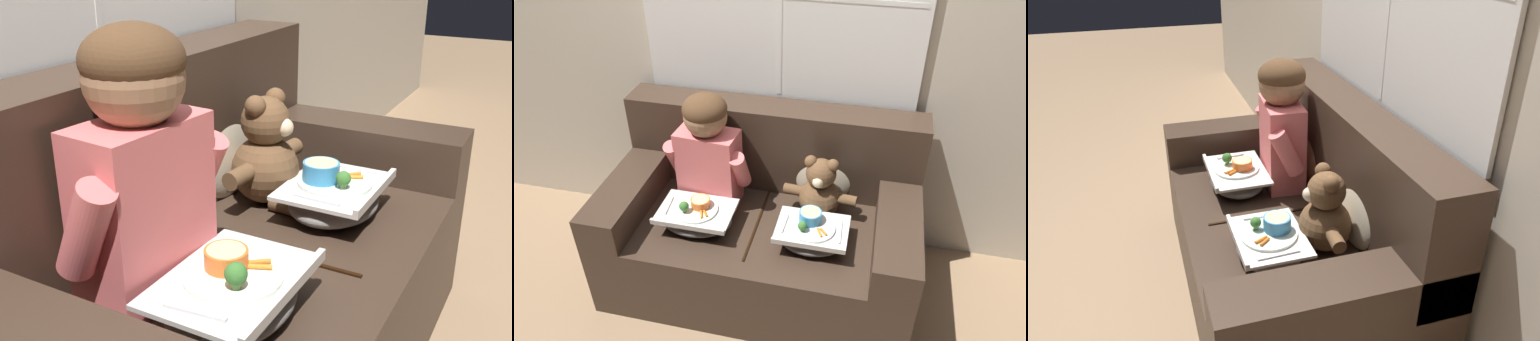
{
  "view_description": "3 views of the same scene",
  "coord_description": "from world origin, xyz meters",
  "views": [
    {
      "loc": [
        -1.29,
        -0.74,
        1.28
      ],
      "look_at": [
        0.13,
        0.04,
        0.64
      ],
      "focal_mm": 42.0,
      "sensor_mm": 36.0,
      "label": 1
    },
    {
      "loc": [
        0.52,
        -2.0,
        2.23
      ],
      "look_at": [
        0.03,
        0.14,
        0.68
      ],
      "focal_mm": 35.0,
      "sensor_mm": 36.0,
      "label": 2
    },
    {
      "loc": [
        1.9,
        -0.57,
        1.72
      ],
      "look_at": [
        0.08,
        -0.01,
        0.73
      ],
      "focal_mm": 35.0,
      "sensor_mm": 36.0,
      "label": 3
    }
  ],
  "objects": [
    {
      "name": "lap_tray_child",
      "position": [
        -0.3,
        -0.14,
        0.53
      ],
      "size": [
        0.39,
        0.28,
        0.18
      ],
      "color": "slate",
      "rests_on": "child_figure"
    },
    {
      "name": "throw_pillow_behind_child",
      "position": [
        -0.3,
        0.27,
        0.63
      ],
      "size": [
        0.36,
        0.17,
        0.37
      ],
      "color": "#B2754C",
      "rests_on": "couch"
    },
    {
      "name": "throw_pillow_behind_teddy",
      "position": [
        0.3,
        0.27,
        0.63
      ],
      "size": [
        0.37,
        0.18,
        0.38
      ],
      "color": "#C1B293",
      "rests_on": "couch"
    },
    {
      "name": "lap_tray_teddy",
      "position": [
        0.3,
        -0.14,
        0.53
      ],
      "size": [
        0.36,
        0.28,
        0.18
      ],
      "color": "slate",
      "rests_on": "teddy_bear"
    },
    {
      "name": "teddy_bear",
      "position": [
        0.3,
        0.09,
        0.62
      ],
      "size": [
        0.4,
        0.28,
        0.37
      ],
      "color": "brown",
      "rests_on": "couch"
    },
    {
      "name": "child_figure",
      "position": [
        -0.3,
        0.1,
        0.82
      ],
      "size": [
        0.47,
        0.24,
        0.65
      ],
      "color": "#DB6666",
      "rests_on": "couch"
    },
    {
      "name": "couch",
      "position": [
        0.0,
        0.07,
        0.35
      ],
      "size": [
        1.66,
        0.9,
        0.96
      ],
      "color": "#38281E",
      "rests_on": "ground_plane"
    }
  ]
}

